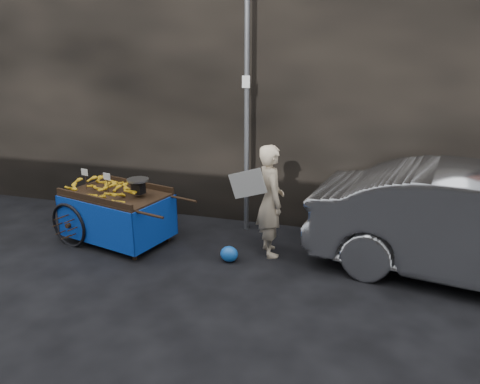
% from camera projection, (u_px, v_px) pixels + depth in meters
% --- Properties ---
extents(ground, '(80.00, 80.00, 0.00)m').
position_uv_depth(ground, '(202.00, 259.00, 6.72)').
color(ground, black).
rests_on(ground, ground).
extents(building_wall, '(13.50, 2.00, 5.00)m').
position_uv_depth(building_wall, '(272.00, 70.00, 8.20)').
color(building_wall, black).
rests_on(building_wall, ground).
extents(street_pole, '(0.12, 0.10, 4.00)m').
position_uv_depth(street_pole, '(247.00, 108.00, 7.19)').
color(street_pole, slate).
rests_on(street_pole, ground).
extents(banana_cart, '(2.27, 1.42, 1.14)m').
position_uv_depth(banana_cart, '(114.00, 198.00, 7.14)').
color(banana_cart, black).
rests_on(banana_cart, ground).
extents(vendor, '(0.90, 0.71, 1.63)m').
position_uv_depth(vendor, '(270.00, 201.00, 6.67)').
color(vendor, '#C2AE90').
rests_on(vendor, ground).
extents(plastic_bag, '(0.26, 0.20, 0.23)m').
position_uv_depth(plastic_bag, '(229.00, 254.00, 6.62)').
color(plastic_bag, blue).
rests_on(plastic_bag, ground).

